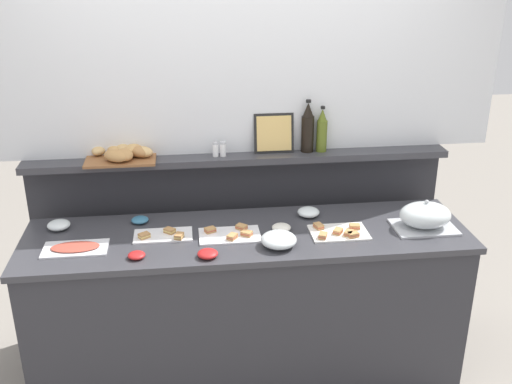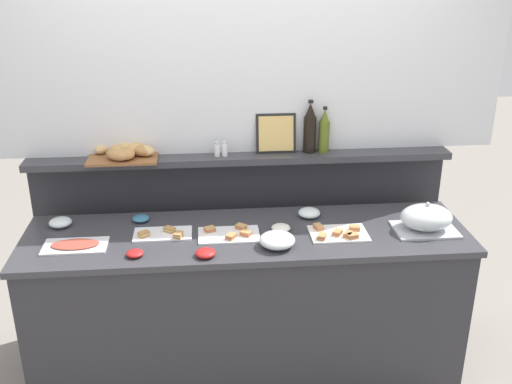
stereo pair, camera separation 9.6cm
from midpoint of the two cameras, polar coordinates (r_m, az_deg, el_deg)
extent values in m
plane|color=gray|center=(4.29, -0.76, -11.59)|extent=(12.00, 12.00, 0.00)
cube|color=#2D2D33|center=(3.54, -0.02, -10.97)|extent=(2.39, 0.62, 0.90)
cube|color=#38383D|center=(3.30, -0.02, -4.18)|extent=(2.43, 0.66, 0.03)
cube|color=#2D2D33|center=(3.90, -0.69, -5.04)|extent=(2.52, 0.08, 1.20)
cube|color=#38383D|center=(3.61, -0.68, 3.34)|extent=(2.52, 0.22, 0.04)
cube|color=silver|center=(3.51, -0.82, 14.59)|extent=(3.12, 0.08, 1.36)
cube|color=white|center=(3.31, 8.63, -3.91)|extent=(0.31, 0.21, 0.01)
cube|color=#B7844C|center=(3.23, 7.09, -4.33)|extent=(0.06, 0.07, 0.01)
cube|color=#B24738|center=(3.23, 7.10, -4.20)|extent=(0.06, 0.07, 0.01)
cube|color=#B7844C|center=(3.23, 7.11, -4.07)|extent=(0.06, 0.07, 0.01)
cube|color=#B7844C|center=(3.26, 9.93, -4.25)|extent=(0.06, 0.05, 0.01)
cube|color=#B24738|center=(3.26, 9.94, -4.12)|extent=(0.06, 0.05, 0.01)
cube|color=#B7844C|center=(3.26, 9.95, -4.00)|extent=(0.06, 0.05, 0.01)
cube|color=#B7844C|center=(3.29, 8.53, -3.93)|extent=(0.06, 0.07, 0.01)
cube|color=#B24738|center=(3.29, 8.54, -3.80)|extent=(0.06, 0.07, 0.01)
cube|color=#B7844C|center=(3.28, 8.55, -3.68)|extent=(0.06, 0.07, 0.01)
cube|color=#B7844C|center=(3.34, 6.73, -3.43)|extent=(0.06, 0.07, 0.01)
cube|color=#B24738|center=(3.33, 6.73, -3.30)|extent=(0.06, 0.07, 0.01)
cube|color=#B7844C|center=(3.33, 6.74, -3.18)|extent=(0.06, 0.07, 0.01)
cube|color=#B7844C|center=(3.28, 9.53, -4.09)|extent=(0.06, 0.07, 0.01)
cube|color=#B24738|center=(3.27, 9.54, -3.97)|extent=(0.06, 0.07, 0.01)
cube|color=#B7844C|center=(3.27, 9.55, -3.84)|extent=(0.06, 0.07, 0.01)
cube|color=#B7844C|center=(3.35, 10.11, -3.49)|extent=(0.06, 0.05, 0.01)
cube|color=#B24738|center=(3.35, 10.12, -3.37)|extent=(0.06, 0.05, 0.01)
cube|color=#B7844C|center=(3.35, 10.13, -3.24)|extent=(0.06, 0.05, 0.01)
cube|color=white|center=(3.30, -7.97, -3.96)|extent=(0.31, 0.17, 0.01)
cube|color=#AD7A47|center=(3.28, -9.71, -4.06)|extent=(0.07, 0.06, 0.01)
cube|color=#E5C666|center=(3.28, -9.72, -3.94)|extent=(0.07, 0.06, 0.01)
cube|color=#AD7A47|center=(3.28, -9.73, -3.81)|extent=(0.07, 0.06, 0.01)
cube|color=#AD7A47|center=(3.25, -6.49, -4.17)|extent=(0.06, 0.07, 0.01)
cube|color=#E5C666|center=(3.24, -6.50, -4.05)|extent=(0.06, 0.07, 0.01)
cube|color=#AD7A47|center=(3.24, -6.51, -3.92)|extent=(0.06, 0.07, 0.01)
cube|color=#AD7A47|center=(3.31, -7.35, -3.65)|extent=(0.07, 0.07, 0.01)
cube|color=#E5C666|center=(3.31, -7.35, -3.53)|extent=(0.07, 0.07, 0.01)
cube|color=#AD7A47|center=(3.31, -7.36, -3.40)|extent=(0.07, 0.07, 0.01)
cube|color=white|center=(3.27, -1.73, -4.07)|extent=(0.33, 0.20, 0.01)
cube|color=#B7844C|center=(3.21, -1.50, -4.34)|extent=(0.07, 0.07, 0.01)
cube|color=#B24738|center=(3.21, -1.51, -4.21)|extent=(0.07, 0.07, 0.01)
cube|color=#B7844C|center=(3.21, -1.51, -4.08)|extent=(0.07, 0.07, 0.01)
cube|color=#B7844C|center=(3.24, -0.12, -4.05)|extent=(0.07, 0.06, 0.01)
cube|color=#B24738|center=(3.24, -0.12, -3.93)|extent=(0.07, 0.06, 0.01)
cube|color=#B7844C|center=(3.24, -0.12, -3.80)|extent=(0.07, 0.06, 0.01)
cube|color=#B7844C|center=(3.29, -3.56, -3.66)|extent=(0.07, 0.06, 0.01)
cube|color=#B24738|center=(3.29, -3.56, -3.53)|extent=(0.07, 0.06, 0.01)
cube|color=#B7844C|center=(3.29, -3.57, -3.41)|extent=(0.07, 0.06, 0.01)
cube|color=#B7844C|center=(3.32, -0.58, -3.43)|extent=(0.07, 0.07, 0.01)
cube|color=#B24738|center=(3.31, -0.58, -3.31)|extent=(0.07, 0.07, 0.01)
cube|color=#B7844C|center=(3.31, -0.58, -3.18)|extent=(0.07, 0.07, 0.01)
cube|color=silver|center=(3.27, -15.89, -4.93)|extent=(0.33, 0.18, 0.01)
ellipsoid|color=#B24738|center=(3.27, -15.91, -4.76)|extent=(0.25, 0.13, 0.01)
cube|color=#B7BABF|center=(3.46, 16.42, -3.42)|extent=(0.34, 0.24, 0.01)
ellipsoid|color=silver|center=(3.43, 16.55, -2.30)|extent=(0.29, 0.23, 0.14)
sphere|color=#B7BABF|center=(3.40, 16.70, -1.10)|extent=(0.02, 0.02, 0.02)
ellipsoid|color=silver|center=(3.49, 5.84, -1.97)|extent=(0.13, 0.13, 0.05)
ellipsoid|color=#599959|center=(3.50, 5.83, -2.10)|extent=(0.10, 0.10, 0.03)
ellipsoid|color=silver|center=(3.14, 2.89, -4.55)|extent=(0.19, 0.19, 0.08)
ellipsoid|color=#599959|center=(3.15, 2.88, -4.77)|extent=(0.15, 0.15, 0.05)
ellipsoid|color=silver|center=(3.52, -17.24, -2.75)|extent=(0.12, 0.12, 0.05)
ellipsoid|color=white|center=(3.52, -17.22, -2.88)|extent=(0.10, 0.10, 0.03)
ellipsoid|color=red|center=(3.06, -3.89, -5.76)|extent=(0.10, 0.10, 0.04)
ellipsoid|color=red|center=(3.11, -10.49, -5.73)|extent=(0.09, 0.09, 0.03)
ellipsoid|color=teal|center=(3.48, -10.05, -2.47)|extent=(0.10, 0.10, 0.03)
ellipsoid|color=silver|center=(3.31, 3.20, -3.41)|extent=(0.10, 0.10, 0.04)
cylinder|color=#56661E|center=(3.63, 7.19, 5.20)|extent=(0.06, 0.06, 0.19)
cone|color=#56661E|center=(3.60, 7.29, 7.18)|extent=(0.05, 0.05, 0.07)
cylinder|color=black|center=(3.59, 7.33, 7.86)|extent=(0.03, 0.03, 0.02)
cylinder|color=black|center=(3.62, 5.85, 5.42)|extent=(0.08, 0.08, 0.22)
cone|color=black|center=(3.58, 5.94, 7.71)|extent=(0.06, 0.06, 0.08)
cylinder|color=black|center=(3.56, 5.98, 8.49)|extent=(0.03, 0.03, 0.02)
cylinder|color=white|center=(3.55, -2.91, 3.98)|extent=(0.03, 0.03, 0.08)
cylinder|color=#B7BABF|center=(3.54, -2.92, 4.65)|extent=(0.03, 0.03, 0.01)
cylinder|color=white|center=(3.55, -2.20, 4.01)|extent=(0.03, 0.03, 0.08)
cylinder|color=#B7BABF|center=(3.54, -2.21, 4.67)|extent=(0.03, 0.03, 0.01)
cube|color=brown|center=(3.58, -11.68, 3.20)|extent=(0.40, 0.26, 0.02)
ellipsoid|color=tan|center=(3.63, -11.04, 4.11)|extent=(0.15, 0.17, 0.06)
ellipsoid|color=tan|center=(3.65, -12.31, 4.06)|extent=(0.11, 0.15, 0.05)
ellipsoid|color=#B7844C|center=(3.51, -12.15, 3.48)|extent=(0.18, 0.17, 0.07)
ellipsoid|color=tan|center=(3.65, -11.42, 4.25)|extent=(0.11, 0.12, 0.07)
ellipsoid|color=tan|center=(3.66, -13.61, 3.99)|extent=(0.11, 0.14, 0.05)
ellipsoid|color=#B7844C|center=(3.52, -11.38, 3.59)|extent=(0.14, 0.16, 0.07)
ellipsoid|color=#AD7A47|center=(3.57, -10.06, 3.89)|extent=(0.17, 0.16, 0.06)
ellipsoid|color=tan|center=(3.56, -9.76, 3.87)|extent=(0.16, 0.14, 0.06)
ellipsoid|color=tan|center=(3.59, -10.59, 4.02)|extent=(0.15, 0.15, 0.07)
cube|color=black|center=(3.59, 2.67, 5.54)|extent=(0.24, 0.05, 0.24)
cube|color=#E0B766|center=(3.59, 2.68, 5.53)|extent=(0.21, 0.04, 0.20)
camera|label=1|loc=(0.05, -89.17, 0.35)|focal=42.37mm
camera|label=2|loc=(0.05, 90.83, -0.35)|focal=42.37mm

